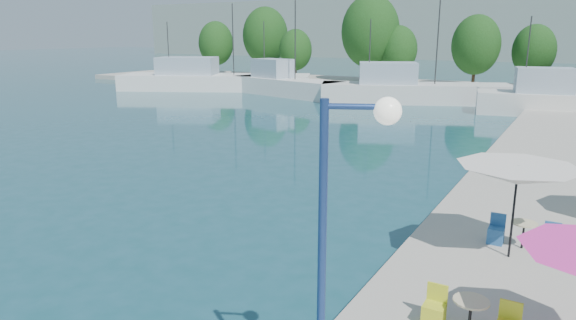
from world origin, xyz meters
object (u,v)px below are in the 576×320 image
Objects in this scene: trawler_01 at (211,81)px; umbrella_white at (517,175)px; trawler_02 at (284,85)px; trawler_03 at (410,91)px; street_lamp at (346,212)px; trawler_04 at (566,103)px.

umbrella_white is at bearing -67.85° from trawler_01.
trawler_03 is (13.65, 0.85, -0.00)m from trawler_02.
trawler_03 is 37.21m from umbrella_white.
trawler_04 is at bearing 64.35° from street_lamp.
street_lamp is at bearing -74.85° from trawler_01.
trawler_03 is at bearing 81.93° from street_lamp.
trawler_01 is 1.55× the size of trawler_02.
trawler_03 is (23.90, 0.41, 0.00)m from trawler_01.
umbrella_white is at bearing -101.06° from trawler_04.
trawler_01 is 1.23× the size of trawler_03.
trawler_03 reaches higher than street_lamp.
umbrella_white is (13.31, -34.70, 1.80)m from trawler_03.
trawler_02 is at bearing -27.67° from trawler_01.
umbrella_white is at bearing -35.26° from trawler_02.
trawler_02 is 0.98× the size of trawler_04.
trawler_02 is at bearing 97.76° from street_lamp.
street_lamp reaches higher than umbrella_white.
trawler_01 is 23.90m from trawler_03.
trawler_02 is 49.13m from street_lamp.
trawler_02 and trawler_03 have the same top height.
trawler_01 and trawler_02 have the same top height.
trawler_03 and trawler_04 have the same top height.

